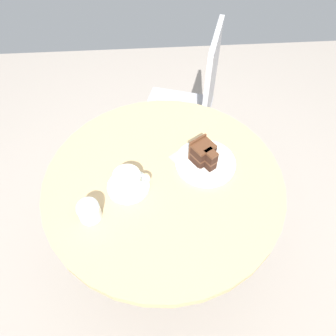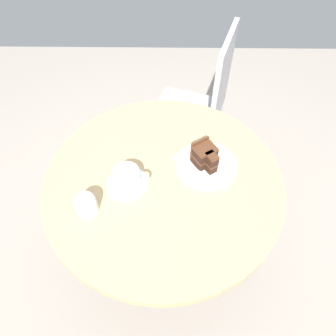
% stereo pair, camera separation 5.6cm
% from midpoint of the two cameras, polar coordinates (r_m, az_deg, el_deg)
% --- Properties ---
extents(ground_plane, '(4.40, 4.40, 0.01)m').
position_cam_midpoint_polar(ground_plane, '(1.75, -1.52, -16.85)').
color(ground_plane, gray).
rests_on(ground_plane, ground).
extents(cafe_table, '(0.86, 0.86, 0.76)m').
position_cam_midpoint_polar(cafe_table, '(1.18, -2.18, -5.28)').
color(cafe_table, tan).
rests_on(cafe_table, ground).
extents(saucer, '(0.15, 0.15, 0.01)m').
position_cam_midpoint_polar(saucer, '(1.06, -9.06, -3.49)').
color(saucer, silver).
rests_on(saucer, cafe_table).
extents(coffee_cup, '(0.13, 0.09, 0.06)m').
position_cam_midpoint_polar(coffee_cup, '(1.04, -9.22, -2.24)').
color(coffee_cup, silver).
rests_on(coffee_cup, saucer).
extents(teaspoon, '(0.10, 0.04, 0.00)m').
position_cam_midpoint_polar(teaspoon, '(1.09, -8.71, -1.17)').
color(teaspoon, silver).
rests_on(teaspoon, saucer).
extents(cake_plate, '(0.23, 0.23, 0.01)m').
position_cam_midpoint_polar(cake_plate, '(1.12, 5.68, 1.01)').
color(cake_plate, silver).
rests_on(cake_plate, cafe_table).
extents(cake_slice, '(0.10, 0.11, 0.09)m').
position_cam_midpoint_polar(cake_slice, '(1.08, 5.28, 2.74)').
color(cake_slice, black).
rests_on(cake_slice, cake_plate).
extents(fork, '(0.04, 0.14, 0.00)m').
position_cam_midpoint_polar(fork, '(1.13, 3.59, 2.31)').
color(fork, silver).
rests_on(fork, cake_plate).
extents(napkin, '(0.22, 0.22, 0.00)m').
position_cam_midpoint_polar(napkin, '(1.13, 4.35, 1.47)').
color(napkin, tan).
rests_on(napkin, cafe_table).
extents(cafe_chair, '(0.48, 0.48, 0.96)m').
position_cam_midpoint_polar(cafe_chair, '(1.68, 3.72, 12.53)').
color(cafe_chair, '#9E9EA3').
rests_on(cafe_chair, ground).
extents(sugar_pot, '(0.07, 0.07, 0.07)m').
position_cam_midpoint_polar(sugar_pot, '(1.00, -16.44, -7.81)').
color(sugar_pot, silver).
rests_on(sugar_pot, cafe_table).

